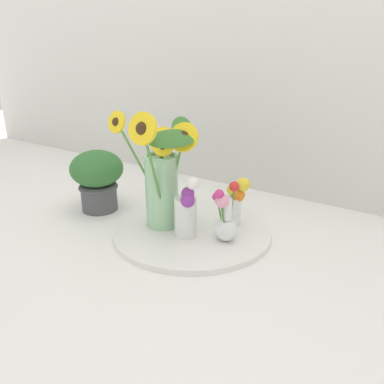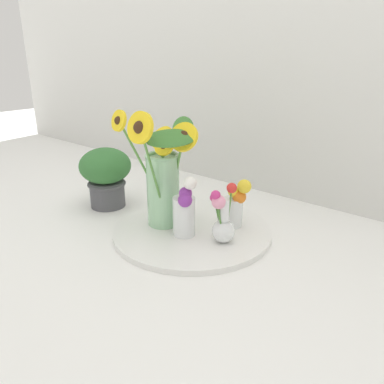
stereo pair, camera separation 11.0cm
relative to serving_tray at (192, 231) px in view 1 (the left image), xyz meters
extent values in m
plane|color=white|center=(0.04, -0.12, -0.01)|extent=(6.00, 6.00, 0.00)
cylinder|color=white|center=(0.00, 0.00, 0.00)|extent=(0.48, 0.48, 0.02)
cylinder|color=#99CC9E|center=(-0.09, -0.03, 0.12)|extent=(0.10, 0.10, 0.21)
torus|color=#99CC9E|center=(-0.09, -0.03, 0.23)|extent=(0.10, 0.10, 0.01)
cylinder|color=#568E42|center=(-0.05, -0.01, 0.17)|extent=(0.08, 0.01, 0.24)
cylinder|color=yellow|center=(-0.02, -0.02, 0.29)|extent=(0.10, 0.06, 0.10)
sphere|color=#382314|center=(-0.02, -0.02, 0.29)|extent=(0.04, 0.04, 0.04)
cylinder|color=#568E42|center=(-0.09, -0.04, 0.15)|extent=(0.04, 0.01, 0.22)
cylinder|color=yellow|center=(-0.07, -0.04, 0.26)|extent=(0.07, 0.04, 0.06)
sphere|color=#382314|center=(-0.07, -0.04, 0.26)|extent=(0.03, 0.03, 0.03)
cylinder|color=#568E42|center=(-0.09, -0.03, 0.17)|extent=(0.01, 0.03, 0.21)
cylinder|color=yellow|center=(-0.09, -0.02, 0.28)|extent=(0.08, 0.06, 0.07)
sphere|color=#382314|center=(-0.09, -0.02, 0.28)|extent=(0.03, 0.03, 0.03)
cylinder|color=#568E42|center=(-0.06, -0.09, 0.20)|extent=(0.02, 0.09, 0.26)
cylinder|color=yellow|center=(-0.06, -0.14, 0.33)|extent=(0.09, 0.04, 0.09)
sphere|color=#382314|center=(-0.06, -0.14, 0.33)|extent=(0.04, 0.04, 0.04)
cylinder|color=#568E42|center=(-0.13, -0.07, 0.19)|extent=(0.09, 0.09, 0.26)
cylinder|color=yellow|center=(-0.18, -0.11, 0.33)|extent=(0.08, 0.03, 0.08)
sphere|color=#382314|center=(-0.18, -0.11, 0.33)|extent=(0.03, 0.03, 0.03)
ellipsoid|color=#38702D|center=(-0.04, 0.01, 0.31)|extent=(0.13, 0.14, 0.07)
ellipsoid|color=#38702D|center=(-0.03, -0.06, 0.30)|extent=(0.11, 0.15, 0.04)
ellipsoid|color=#38702D|center=(-0.02, -0.07, 0.29)|extent=(0.12, 0.15, 0.04)
cylinder|color=white|center=(0.01, -0.05, 0.07)|extent=(0.07, 0.07, 0.12)
cylinder|color=#427533|center=(0.03, -0.06, 0.08)|extent=(0.02, 0.02, 0.10)
sphere|color=purple|center=(0.03, -0.07, 0.13)|extent=(0.04, 0.04, 0.04)
cylinder|color=#427533|center=(0.02, -0.05, 0.11)|extent=(0.04, 0.01, 0.12)
sphere|color=white|center=(0.04, -0.05, 0.18)|extent=(0.04, 0.04, 0.04)
cylinder|color=#427533|center=(0.02, -0.05, 0.09)|extent=(0.02, 0.02, 0.11)
sphere|color=purple|center=(0.02, -0.06, 0.14)|extent=(0.04, 0.04, 0.04)
sphere|color=white|center=(0.12, -0.01, 0.04)|extent=(0.07, 0.07, 0.07)
cylinder|color=white|center=(0.12, -0.01, 0.10)|extent=(0.03, 0.03, 0.06)
cylinder|color=#4C8438|center=(0.12, -0.02, 0.09)|extent=(0.01, 0.02, 0.10)
sphere|color=pink|center=(0.12, -0.03, 0.13)|extent=(0.04, 0.04, 0.04)
cylinder|color=#4C8438|center=(0.12, -0.03, 0.09)|extent=(0.02, 0.02, 0.12)
sphere|color=#C6337A|center=(0.11, -0.03, 0.15)|extent=(0.03, 0.03, 0.03)
cylinder|color=#4C8438|center=(0.10, -0.01, 0.09)|extent=(0.03, 0.01, 0.10)
sphere|color=#C6337A|center=(0.09, -0.01, 0.13)|extent=(0.03, 0.03, 0.03)
cylinder|color=#4C8438|center=(0.13, 0.00, 0.11)|extent=(0.01, 0.01, 0.11)
sphere|color=red|center=(0.13, 0.01, 0.17)|extent=(0.03, 0.03, 0.03)
cylinder|color=white|center=(0.08, 0.10, 0.05)|extent=(0.06, 0.06, 0.09)
cylinder|color=#568E42|center=(0.08, 0.10, 0.08)|extent=(0.02, 0.02, 0.09)
sphere|color=yellow|center=(0.08, 0.09, 0.12)|extent=(0.03, 0.03, 0.03)
cylinder|color=#568E42|center=(0.10, 0.10, 0.09)|extent=(0.03, 0.01, 0.10)
sphere|color=yellow|center=(0.12, 0.10, 0.14)|extent=(0.04, 0.04, 0.04)
cylinder|color=#568E42|center=(0.09, 0.10, 0.07)|extent=(0.03, 0.01, 0.08)
sphere|color=orange|center=(0.10, 0.10, 0.11)|extent=(0.04, 0.04, 0.04)
cylinder|color=#4C4C51|center=(-0.37, -0.03, 0.04)|extent=(0.12, 0.12, 0.09)
torus|color=#4C4C51|center=(-0.37, -0.03, 0.08)|extent=(0.13, 0.13, 0.01)
ellipsoid|color=#336B33|center=(-0.37, -0.03, 0.14)|extent=(0.18, 0.18, 0.12)
camera|label=1|loc=(0.57, -0.85, 0.51)|focal=35.00mm
camera|label=2|loc=(0.66, -0.79, 0.51)|focal=35.00mm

